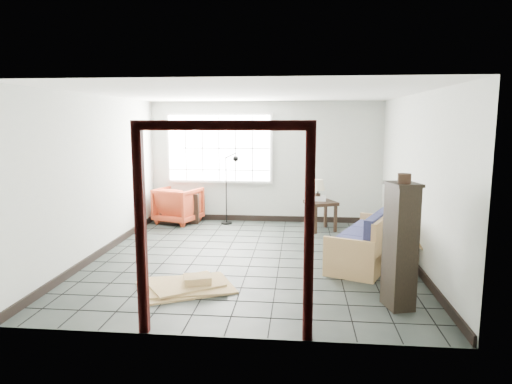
# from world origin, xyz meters

# --- Properties ---
(ground) EXTENTS (5.50, 5.50, 0.00)m
(ground) POSITION_xyz_m (0.00, 0.00, 0.00)
(ground) COLOR black
(ground) RESTS_ON ground
(room_shell) EXTENTS (5.02, 5.52, 2.61)m
(room_shell) POSITION_xyz_m (0.00, 0.03, 1.68)
(room_shell) COLOR beige
(room_shell) RESTS_ON ground
(window_panel) EXTENTS (2.32, 0.08, 1.52)m
(window_panel) POSITION_xyz_m (-1.00, 2.70, 1.60)
(window_panel) COLOR silver
(window_panel) RESTS_ON ground
(doorway_trim) EXTENTS (1.80, 0.08, 2.20)m
(doorway_trim) POSITION_xyz_m (0.00, -2.70, 1.38)
(doorway_trim) COLOR #3A0F0D
(doorway_trim) RESTS_ON ground
(futon_sofa) EXTENTS (1.42, 2.06, 0.85)m
(futon_sofa) POSITION_xyz_m (1.86, -0.05, 0.31)
(futon_sofa) COLOR #9C7C46
(futon_sofa) RESTS_ON ground
(armchair) EXTENTS (1.04, 1.01, 0.85)m
(armchair) POSITION_xyz_m (-1.85, 2.40, 0.43)
(armchair) COLOR #9C3216
(armchair) RESTS_ON ground
(side_table) EXTENTS (0.71, 0.71, 0.60)m
(side_table) POSITION_xyz_m (1.18, 1.98, 0.49)
(side_table) COLOR black
(side_table) RESTS_ON ground
(table_lamp) EXTENTS (0.37, 0.37, 0.43)m
(table_lamp) POSITION_xyz_m (1.12, 2.03, 0.90)
(table_lamp) COLOR black
(table_lamp) RESTS_ON side_table
(projector) EXTENTS (0.28, 0.22, 0.09)m
(projector) POSITION_xyz_m (1.14, 2.06, 0.64)
(projector) COLOR silver
(projector) RESTS_ON side_table
(floor_lamp) EXTENTS (0.41, 0.27, 1.53)m
(floor_lamp) POSITION_xyz_m (-0.70, 2.36, 0.82)
(floor_lamp) COLOR black
(floor_lamp) RESTS_ON ground
(console_shelf) EXTENTS (0.85, 0.39, 0.64)m
(console_shelf) POSITION_xyz_m (-1.82, 2.40, 0.32)
(console_shelf) COLOR black
(console_shelf) RESTS_ON ground
(tall_shelf) EXTENTS (0.41, 0.48, 1.49)m
(tall_shelf) POSITION_xyz_m (1.93, -1.79, 0.76)
(tall_shelf) COLOR black
(tall_shelf) RESTS_ON ground
(pot) EXTENTS (0.18, 0.18, 0.11)m
(pot) POSITION_xyz_m (1.92, -1.85, 1.55)
(pot) COLOR black
(pot) RESTS_ON tall_shelf
(open_box) EXTENTS (0.99, 0.66, 0.51)m
(open_box) POSITION_xyz_m (2.15, -0.33, 0.19)
(open_box) COLOR #A0744D
(open_box) RESTS_ON ground
(cardboard_pile) EXTENTS (1.45, 1.29, 0.17)m
(cardboard_pile) POSITION_xyz_m (-0.71, -1.44, 0.05)
(cardboard_pile) COLOR #A0744D
(cardboard_pile) RESTS_ON ground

